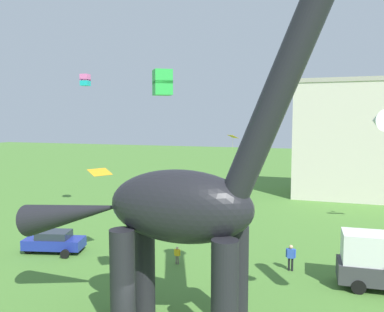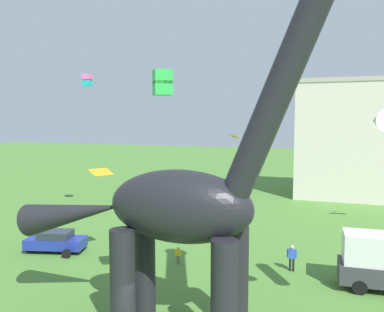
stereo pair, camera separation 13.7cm
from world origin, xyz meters
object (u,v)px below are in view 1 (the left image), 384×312
(parked_sedan_left, at_px, (54,241))
(person_far_spectator, at_px, (291,255))
(person_vendor_side, at_px, (177,254))
(kite_mid_right, at_px, (100,172))
(kite_near_high, at_px, (233,137))
(dinosaur_sculpture, at_px, (178,206))
(kite_mid_center, at_px, (162,82))
(kite_high_right, at_px, (85,80))

(parked_sedan_left, height_order, person_far_spectator, person_far_spectator)
(person_vendor_side, relative_size, kite_mid_right, 0.70)
(parked_sedan_left, bearing_deg, kite_near_high, 34.89)
(dinosaur_sculpture, relative_size, person_vendor_side, 13.61)
(parked_sedan_left, xyz_separation_m, kite_mid_right, (4.42, -0.80, 5.35))
(parked_sedan_left, relative_size, kite_mid_right, 2.68)
(dinosaur_sculpture, distance_m, person_vendor_side, 9.95)
(person_far_spectator, xyz_separation_m, kite_mid_center, (-4.75, -9.53, 10.19))
(person_vendor_side, relative_size, kite_high_right, 1.08)
(person_far_spectator, distance_m, kite_near_high, 13.82)
(parked_sedan_left, xyz_separation_m, kite_mid_center, (11.85, -7.68, 10.40))
(dinosaur_sculpture, distance_m, kite_mid_right, 10.37)
(dinosaur_sculpture, xyz_separation_m, parked_sedan_left, (-12.44, 7.38, -5.01))
(parked_sedan_left, relative_size, kite_high_right, 4.12)
(dinosaur_sculpture, height_order, kite_mid_center, dinosaur_sculpture)
(kite_near_high, relative_size, kite_mid_center, 1.21)
(kite_mid_right, distance_m, kite_mid_center, 11.31)
(person_far_spectator, relative_size, kite_mid_center, 1.56)
(kite_near_high, bearing_deg, parked_sedan_left, -130.94)
(dinosaur_sculpture, bearing_deg, kite_near_high, 113.16)
(dinosaur_sculpture, xyz_separation_m, kite_mid_center, (-0.59, -0.31, 5.39))
(person_far_spectator, relative_size, kite_high_right, 1.53)
(kite_mid_right, bearing_deg, kite_mid_center, -42.83)
(parked_sedan_left, xyz_separation_m, kite_near_high, (10.42, 12.01, 7.24))
(person_far_spectator, xyz_separation_m, kite_mid_right, (-12.17, -2.64, 5.14))
(dinosaur_sculpture, bearing_deg, kite_high_right, 150.26)
(person_vendor_side, bearing_deg, kite_mid_right, 1.60)
(dinosaur_sculpture, relative_size, kite_near_high, 12.36)
(dinosaur_sculpture, xyz_separation_m, person_far_spectator, (4.16, 9.22, -4.80))
(dinosaur_sculpture, bearing_deg, kite_mid_right, 157.85)
(dinosaur_sculpture, bearing_deg, person_vendor_side, 128.51)
(person_far_spectator, bearing_deg, parked_sedan_left, 55.18)
(kite_near_high, xyz_separation_m, kite_high_right, (-13.80, -2.45, 5.29))
(parked_sedan_left, bearing_deg, kite_high_right, 95.31)
(person_vendor_side, relative_size, kite_mid_center, 1.10)
(kite_high_right, bearing_deg, person_vendor_side, -35.21)
(person_vendor_side, distance_m, kite_mid_right, 7.46)
(kite_high_right, bearing_deg, kite_mid_center, -48.55)
(kite_mid_center, xyz_separation_m, kite_high_right, (-15.23, 17.25, 2.14))
(person_vendor_side, xyz_separation_m, kite_high_right, (-12.72, 8.97, 12.62))
(kite_mid_center, bearing_deg, kite_near_high, 94.15)
(dinosaur_sculpture, distance_m, kite_mid_center, 5.43)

